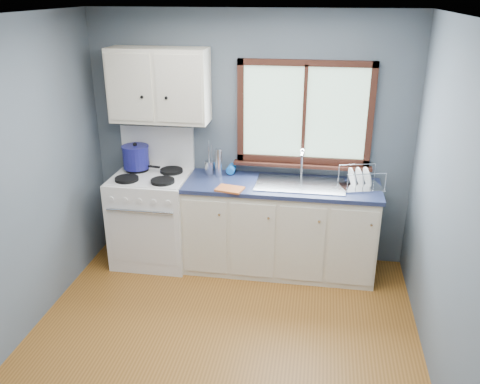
# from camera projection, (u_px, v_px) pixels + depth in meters

# --- Properties ---
(floor) EXTENTS (3.20, 3.60, 0.02)m
(floor) POSITION_uv_depth(u_px,v_px,m) (215.00, 362.00, 3.90)
(floor) COLOR #905920
(floor) RESTS_ON ground
(ceiling) EXTENTS (3.20, 3.60, 0.02)m
(ceiling) POSITION_uv_depth(u_px,v_px,m) (207.00, 17.00, 2.96)
(ceiling) COLOR white
(ceiling) RESTS_ON wall_back
(wall_back) EXTENTS (3.20, 0.02, 2.50)m
(wall_back) POSITION_uv_depth(u_px,v_px,m) (250.00, 140.00, 5.09)
(wall_back) COLOR slate
(wall_back) RESTS_ON ground
(wall_right) EXTENTS (0.02, 3.60, 2.50)m
(wall_right) POSITION_uv_depth(u_px,v_px,m) (462.00, 230.00, 3.19)
(wall_right) COLOR slate
(wall_right) RESTS_ON ground
(gas_range) EXTENTS (0.76, 0.69, 1.36)m
(gas_range) POSITION_uv_depth(u_px,v_px,m) (153.00, 216.00, 5.20)
(gas_range) COLOR white
(gas_range) RESTS_ON floor
(base_cabinets) EXTENTS (1.85, 0.60, 0.88)m
(base_cabinets) POSITION_uv_depth(u_px,v_px,m) (280.00, 231.00, 5.06)
(base_cabinets) COLOR beige
(base_cabinets) RESTS_ON floor
(countertop) EXTENTS (1.89, 0.64, 0.04)m
(countertop) POSITION_uv_depth(u_px,v_px,m) (281.00, 186.00, 4.87)
(countertop) COLOR #1A2445
(countertop) RESTS_ON base_cabinets
(sink) EXTENTS (0.84, 0.46, 0.44)m
(sink) POSITION_uv_depth(u_px,v_px,m) (300.00, 191.00, 4.86)
(sink) COLOR silver
(sink) RESTS_ON countertop
(window) EXTENTS (1.36, 0.10, 1.03)m
(window) POSITION_uv_depth(u_px,v_px,m) (304.00, 121.00, 4.89)
(window) COLOR #9EC6A8
(window) RESTS_ON wall_back
(upper_cabinets) EXTENTS (0.95, 0.35, 0.70)m
(upper_cabinets) POSITION_uv_depth(u_px,v_px,m) (159.00, 85.00, 4.84)
(upper_cabinets) COLOR beige
(upper_cabinets) RESTS_ON wall_back
(skillet) EXTENTS (0.42, 0.30, 0.05)m
(skillet) POSITION_uv_depth(u_px,v_px,m) (137.00, 165.00, 5.18)
(skillet) COLOR black
(skillet) RESTS_ON gas_range
(stockpot) EXTENTS (0.34, 0.34, 0.27)m
(stockpot) POSITION_uv_depth(u_px,v_px,m) (136.00, 157.00, 5.13)
(stockpot) COLOR navy
(stockpot) RESTS_ON gas_range
(utensil_crock) EXTENTS (0.14, 0.14, 0.35)m
(utensil_crock) POSITION_uv_depth(u_px,v_px,m) (210.00, 167.00, 5.10)
(utensil_crock) COLOR silver
(utensil_crock) RESTS_ON countertop
(thermos) EXTENTS (0.09, 0.09, 0.29)m
(thermos) POSITION_uv_depth(u_px,v_px,m) (218.00, 163.00, 5.00)
(thermos) COLOR silver
(thermos) RESTS_ON countertop
(soap_bottle) EXTENTS (0.09, 0.09, 0.24)m
(soap_bottle) POSITION_uv_depth(u_px,v_px,m) (230.00, 165.00, 5.03)
(soap_bottle) COLOR blue
(soap_bottle) RESTS_ON countertop
(dish_towel) EXTENTS (0.27, 0.22, 0.02)m
(dish_towel) POSITION_uv_depth(u_px,v_px,m) (230.00, 189.00, 4.71)
(dish_towel) COLOR #C3602C
(dish_towel) RESTS_ON countertop
(dish_rack) EXTENTS (0.44, 0.38, 0.20)m
(dish_rack) POSITION_uv_depth(u_px,v_px,m) (360.00, 182.00, 4.76)
(dish_rack) COLOR silver
(dish_rack) RESTS_ON countertop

